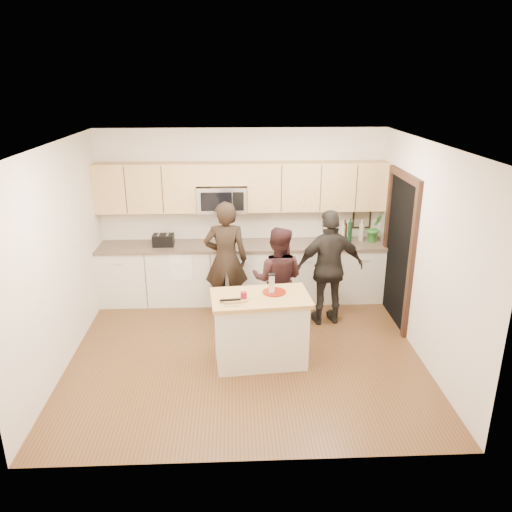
{
  "coord_description": "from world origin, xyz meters",
  "views": [
    {
      "loc": [
        -0.12,
        -5.78,
        3.41
      ],
      "look_at": [
        0.15,
        0.35,
        1.22
      ],
      "focal_mm": 35.0,
      "sensor_mm": 36.0,
      "label": 1
    }
  ],
  "objects_px": {
    "toaster": "(163,240)",
    "woman_center": "(278,280)",
    "woman_left": "(226,260)",
    "island": "(260,329)",
    "woman_right": "(329,268)"
  },
  "relations": [
    {
      "from": "woman_left",
      "to": "woman_center",
      "type": "relative_size",
      "value": 1.16
    },
    {
      "from": "woman_left",
      "to": "woman_center",
      "type": "xyz_separation_m",
      "value": [
        0.72,
        -0.51,
        -0.12
      ]
    },
    {
      "from": "toaster",
      "to": "woman_right",
      "type": "height_order",
      "value": "woman_right"
    },
    {
      "from": "woman_left",
      "to": "woman_center",
      "type": "distance_m",
      "value": 0.89
    },
    {
      "from": "toaster",
      "to": "island",
      "type": "bearing_deg",
      "value": -53.22
    },
    {
      "from": "woman_left",
      "to": "woman_right",
      "type": "height_order",
      "value": "woman_left"
    },
    {
      "from": "island",
      "to": "toaster",
      "type": "height_order",
      "value": "toaster"
    },
    {
      "from": "woman_center",
      "to": "woman_right",
      "type": "relative_size",
      "value": 0.9
    },
    {
      "from": "island",
      "to": "woman_left",
      "type": "relative_size",
      "value": 0.71
    },
    {
      "from": "toaster",
      "to": "woman_left",
      "type": "bearing_deg",
      "value": -28.93
    },
    {
      "from": "woman_left",
      "to": "woman_center",
      "type": "height_order",
      "value": "woman_left"
    },
    {
      "from": "toaster",
      "to": "woman_center",
      "type": "xyz_separation_m",
      "value": [
        1.7,
        -1.05,
        -0.27
      ]
    },
    {
      "from": "woman_right",
      "to": "toaster",
      "type": "bearing_deg",
      "value": -26.93
    },
    {
      "from": "woman_left",
      "to": "woman_center",
      "type": "bearing_deg",
      "value": 145.75
    },
    {
      "from": "woman_center",
      "to": "woman_right",
      "type": "bearing_deg",
      "value": -151.47
    }
  ]
}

